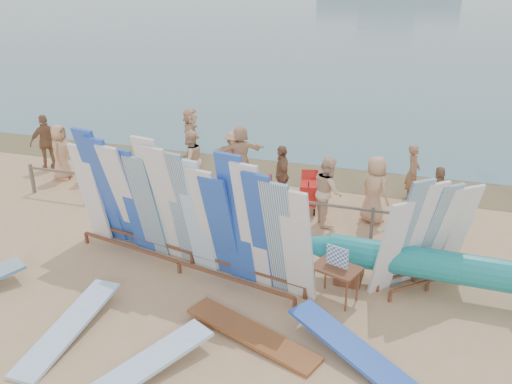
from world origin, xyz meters
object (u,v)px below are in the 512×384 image
(beachgoer_0, at_px, (60,152))
(beachgoer_3, at_px, (233,155))
(flat_board_c, at_px, (252,339))
(beachgoer_4, at_px, (282,175))
(flat_board_a, at_px, (70,334))
(beachgoer_11, at_px, (191,133))
(beachgoer_7, at_px, (413,172))
(beachgoer_8, at_px, (328,191))
(beachgoer_1, at_px, (88,156))
(stroller, at_px, (309,196))
(flat_board_d, at_px, (353,360))
(beachgoer_5, at_px, (240,152))
(main_surfboard_rack, at_px, (182,213))
(beach_chair_left, at_px, (249,205))
(beachgoer_10, at_px, (438,198))
(vendor_table, at_px, (336,282))
(beachgoer_extra_1, at_px, (47,142))
(side_surfboard_rack, at_px, (426,237))
(flat_board_b, at_px, (140,378))
(beachgoer_2, at_px, (191,160))
(beach_chair_right, at_px, (264,200))
(outrigger_canoe, at_px, (449,269))
(beachgoer_6, at_px, (375,189))

(beachgoer_0, bearing_deg, beachgoer_3, -81.27)
(flat_board_c, bearing_deg, beachgoer_4, 29.92)
(flat_board_a, distance_m, beachgoer_11, 10.26)
(beachgoer_7, bearing_deg, beachgoer_8, 149.58)
(beachgoer_1, height_order, beachgoer_0, beachgoer_0)
(stroller, bearing_deg, flat_board_d, -80.28)
(beachgoer_5, bearing_deg, flat_board_a, 55.45)
(main_surfboard_rack, relative_size, beachgoer_0, 3.44)
(beach_chair_left, bearing_deg, beachgoer_0, -177.43)
(flat_board_c, height_order, beachgoer_10, beachgoer_10)
(flat_board_a, height_order, flat_board_d, flat_board_d)
(beachgoer_1, bearing_deg, beachgoer_3, 49.61)
(beachgoer_3, bearing_deg, beachgoer_0, 124.02)
(vendor_table, height_order, beachgoer_extra_1, beachgoer_extra_1)
(flat_board_d, bearing_deg, beachgoer_10, 20.37)
(beachgoer_4, relative_size, beachgoer_5, 0.99)
(flat_board_a, distance_m, beachgoer_3, 8.62)
(side_surfboard_rack, xyz_separation_m, beachgoer_extra_1, (-12.18, 3.79, -0.24))
(flat_board_b, distance_m, beachgoer_5, 9.40)
(beachgoer_10, relative_size, beachgoer_5, 0.96)
(vendor_table, xyz_separation_m, beachgoer_3, (-4.39, 5.94, 0.37))
(beachgoer_4, bearing_deg, beachgoer_2, -118.88)
(flat_board_d, distance_m, beachgoer_1, 11.09)
(beachgoer_5, bearing_deg, beach_chair_left, 81.76)
(flat_board_d, relative_size, beachgoer_extra_1, 1.46)
(beach_chair_right, xyz_separation_m, beachgoer_extra_1, (-7.84, 0.93, 0.66))
(flat_board_c, height_order, stroller, stroller)
(flat_board_d, xyz_separation_m, beachgoer_0, (-10.18, 5.93, 0.89))
(flat_board_c, relative_size, beachgoer_2, 1.50)
(flat_board_c, distance_m, beachgoer_extra_1, 11.48)
(vendor_table, distance_m, beachgoer_1, 9.64)
(flat_board_a, xyz_separation_m, beach_chair_right, (1.70, 6.55, 0.26))
(vendor_table, xyz_separation_m, beachgoer_5, (-4.15, 5.98, 0.47))
(flat_board_a, height_order, beachgoer_4, beachgoer_4)
(beachgoer_5, bearing_deg, vendor_table, 91.99)
(beachgoer_7, xyz_separation_m, beachgoer_10, (0.71, -1.89, 0.03))
(flat_board_d, relative_size, beachgoer_4, 1.57)
(outrigger_canoe, relative_size, beachgoer_4, 4.23)
(beachgoer_4, bearing_deg, flat_board_d, 2.66)
(beachgoer_2, height_order, beachgoer_11, beachgoer_2)
(flat_board_a, xyz_separation_m, beachgoer_extra_1, (-6.15, 7.48, 0.93))
(vendor_table, relative_size, beachgoer_11, 0.67)
(vendor_table, distance_m, stroller, 4.41)
(flat_board_c, bearing_deg, beachgoer_extra_1, 74.11)
(main_surfboard_rack, relative_size, beachgoer_5, 3.51)
(flat_board_c, xyz_separation_m, beachgoer_4, (-1.18, 6.18, 0.86))
(main_surfboard_rack, bearing_deg, beachgoer_4, 88.12)
(flat_board_d, distance_m, beachgoer_3, 9.22)
(beachgoer_11, bearing_deg, flat_board_d, -169.22)
(beachgoer_6, xyz_separation_m, beachgoer_1, (-8.90, 0.28, -0.09))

